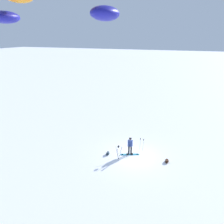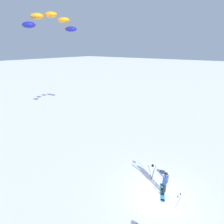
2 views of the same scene
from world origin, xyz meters
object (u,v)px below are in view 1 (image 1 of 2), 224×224
traction_kite (49,1)px  ski_poles (142,143)px  gear_bag_large (108,153)px  gear_bag_small (167,161)px  snowboarder (130,144)px  snowboard (130,154)px  camera_tripod (118,150)px

traction_kite → ski_poles: size_ratio=4.04×
gear_bag_large → gear_bag_small: (-5.34, -0.72, -0.02)m
snowboarder → traction_kite: (-0.12, 10.64, 10.60)m
gear_bag_large → gear_bag_small: bearing=-172.3°
snowboard → gear_bag_large: bearing=21.6°
traction_kite → camera_tripod: size_ratio=3.52×
snowboarder → snowboard: (-0.02, 0.09, -1.04)m
gear_bag_small → ski_poles: ski_poles is taller
snowboarder → gear_bag_small: 3.57m
gear_bag_large → gear_bag_small: gear_bag_large is taller
traction_kite → ski_poles: traction_kite is taller
snowboard → camera_tripod: bearing=58.5°
gear_bag_small → ski_poles: 3.00m
snowboarder → camera_tripod: bearing=61.0°
traction_kite → gear_bag_large: size_ratio=8.49×
gear_bag_large → camera_tripod: bearing=160.8°
traction_kite → gear_bag_small: traction_kite is taller
gear_bag_large → snowboard: bearing=-158.4°
snowboard → gear_bag_small: bearing=179.3°
gear_bag_large → ski_poles: bearing=-143.2°
traction_kite → snowboarder: bearing=-89.4°
snowboarder → traction_kite: bearing=90.6°
gear_bag_large → ski_poles: 3.46m
snowboard → camera_tripod: 1.68m
snowboard → gear_bag_small: (-3.42, 0.04, 0.10)m
gear_bag_large → ski_poles: (-2.72, -2.03, 0.66)m
camera_tripod → gear_bag_small: camera_tripod is taller
snowboarder → ski_poles: (-0.83, -1.18, -0.27)m
snowboarder → gear_bag_large: size_ratio=3.09×
snowboarder → snowboard: size_ratio=1.05×
snowboard → ski_poles: bearing=-122.3°
snowboarder → gear_bag_large: snowboarder is taller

